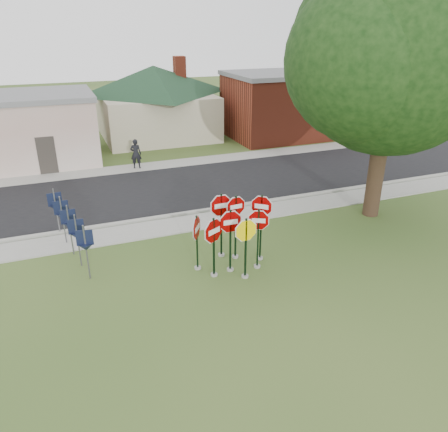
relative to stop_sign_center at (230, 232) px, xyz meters
name	(u,v)px	position (x,y,z in m)	size (l,w,h in m)	color
ground	(253,286)	(0.34, -1.24, -1.50)	(120.00, 120.00, 0.00)	#32501E
sidewalk_near	(201,221)	(0.34, 4.26, -1.47)	(60.00, 1.60, 0.06)	gray
road	(173,189)	(0.34, 8.76, -1.48)	(60.00, 7.00, 0.04)	black
sidewalk_far	(155,166)	(0.34, 13.06, -1.47)	(60.00, 1.60, 0.06)	gray
curb	(194,212)	(0.34, 5.26, -1.43)	(60.00, 0.20, 0.14)	gray
stop_sign_center	(230,232)	(0.00, 0.00, 0.00)	(1.10, 0.24, 2.43)	gray
stop_sign_yellow	(246,241)	(0.30, -0.61, -0.09)	(1.08, 0.24, 2.32)	gray
stop_sign_left	(214,239)	(-0.65, -0.12, -0.09)	(1.05, 0.56, 2.30)	gray
stop_sign_right	(258,231)	(0.98, -0.15, -0.07)	(0.90, 0.49, 2.35)	gray
stop_sign_back_right	(236,219)	(0.53, 0.80, 0.07)	(1.00, 0.24, 2.56)	gray
stop_sign_back_left	(221,216)	(0.09, 1.11, 0.13)	(1.13, 0.24, 2.60)	gray
stop_sign_far_right	(261,218)	(1.33, 0.35, 0.15)	(0.82, 0.71, 2.65)	gray
stop_sign_far_left	(197,236)	(-1.03, 0.52, -0.18)	(0.65, 0.98, 2.18)	gray
route_sign_row	(69,225)	(-5.06, 3.26, -0.28)	(1.43, 4.63, 2.00)	#59595E
building_house	(154,87)	(2.34, 20.76, 2.15)	(11.60, 11.60, 6.20)	#B9AC93
building_brick	(295,104)	(12.33, 17.26, 0.91)	(10.20, 6.20, 4.75)	maroon
oak_tree	(394,51)	(7.84, 2.26, 5.49)	(11.82, 11.22, 11.11)	black
bg_tree_right	(349,51)	(22.34, 24.76, 4.08)	(5.60, 5.60, 8.40)	black
pedestrian	(136,154)	(-0.77, 12.95, -0.56)	(0.64, 0.42, 1.76)	black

